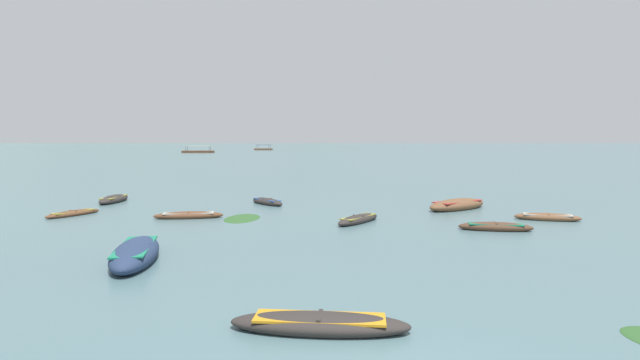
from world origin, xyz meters
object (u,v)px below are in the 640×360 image
(ferry_0, at_px, (263,149))
(ferry_1, at_px, (198,152))
(rowboat_9, at_px, (457,205))
(rowboat_1, at_px, (495,227))
(rowboat_7, at_px, (73,213))
(rowboat_3, at_px, (358,219))
(rowboat_4, at_px, (189,215))
(rowboat_10, at_px, (114,199))
(rowboat_6, at_px, (547,217))
(rowboat_2, at_px, (320,324))
(rowboat_0, at_px, (267,202))
(rowboat_8, at_px, (135,254))

(ferry_0, bearing_deg, ferry_1, -105.80)
(ferry_0, bearing_deg, rowboat_9, -77.90)
(rowboat_1, relative_size, rowboat_7, 1.04)
(rowboat_3, xyz_separation_m, rowboat_4, (-8.39, 0.98, -0.01))
(rowboat_10, bearing_deg, rowboat_6, -14.17)
(rowboat_7, bearing_deg, rowboat_4, -5.91)
(rowboat_2, relative_size, rowboat_3, 1.16)
(rowboat_4, distance_m, ferry_0, 185.97)
(ferry_1, bearing_deg, rowboat_2, -72.93)
(rowboat_7, distance_m, rowboat_9, 20.64)
(rowboat_0, relative_size, ferry_0, 0.37)
(rowboat_3, xyz_separation_m, rowboat_8, (-7.44, -7.63, 0.10))
(rowboat_1, bearing_deg, ferry_0, 101.70)
(rowboat_0, bearing_deg, rowboat_4, -119.85)
(rowboat_2, xyz_separation_m, rowboat_3, (1.35, 13.11, 0.00))
(rowboat_2, height_order, rowboat_6, rowboat_2)
(rowboat_7, bearing_deg, rowboat_0, 27.26)
(rowboat_1, distance_m, rowboat_8, 14.47)
(rowboat_0, xyz_separation_m, rowboat_1, (11.06, -8.24, -0.01))
(rowboat_6, relative_size, ferry_0, 0.40)
(rowboat_7, height_order, ferry_0, ferry_0)
(rowboat_7, relative_size, rowboat_8, 0.67)
(rowboat_4, xyz_separation_m, rowboat_10, (-6.68, 6.17, 0.04))
(ferry_1, bearing_deg, rowboat_4, -73.99)
(rowboat_7, xyz_separation_m, rowboat_8, (7.18, -9.25, 0.13))
(rowboat_10, bearing_deg, rowboat_3, -25.37)
(rowboat_0, relative_size, rowboat_2, 0.79)
(rowboat_7, bearing_deg, rowboat_10, 94.76)
(rowboat_4, height_order, rowboat_8, rowboat_8)
(rowboat_10, bearing_deg, ferry_1, 103.96)
(rowboat_3, height_order, rowboat_9, rowboat_9)
(rowboat_10, distance_m, ferry_0, 179.07)
(rowboat_2, xyz_separation_m, rowboat_9, (7.13, 17.85, 0.09))
(ferry_0, bearing_deg, rowboat_6, -77.12)
(rowboat_6, xyz_separation_m, rowboat_8, (-16.65, -8.65, 0.11))
(rowboat_0, distance_m, ferry_1, 135.73)
(rowboat_0, distance_m, rowboat_6, 15.45)
(rowboat_7, bearing_deg, ferry_1, 103.59)
(rowboat_6, bearing_deg, rowboat_3, -173.68)
(rowboat_6, distance_m, rowboat_8, 18.76)
(rowboat_6, distance_m, rowboat_9, 5.06)
(rowboat_0, bearing_deg, rowboat_2, -78.70)
(rowboat_1, bearing_deg, rowboat_0, 143.31)
(rowboat_10, xyz_separation_m, ferry_1, (-31.93, 128.44, 0.27))
(rowboat_1, distance_m, ferry_0, 191.09)
(rowboat_6, bearing_deg, rowboat_1, -140.35)
(rowboat_8, bearing_deg, ferry_0, 97.53)
(rowboat_3, xyz_separation_m, rowboat_7, (-14.61, 1.62, -0.04))
(rowboat_0, distance_m, rowboat_10, 9.85)
(rowboat_3, bearing_deg, rowboat_8, -134.27)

